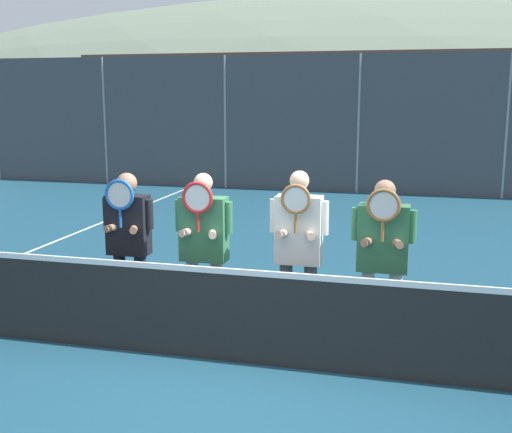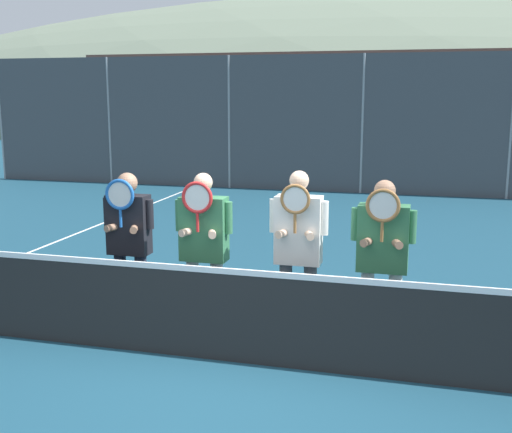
# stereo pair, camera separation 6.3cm
# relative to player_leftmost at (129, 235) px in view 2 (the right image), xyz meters

# --- Properties ---
(ground_plane) EXTENTS (120.00, 120.00, 0.00)m
(ground_plane) POSITION_rel_player_leftmost_xyz_m (1.41, -0.63, -1.02)
(ground_plane) COLOR navy
(hill_distant) EXTENTS (104.24, 57.91, 20.27)m
(hill_distant) POSITION_rel_player_leftmost_xyz_m (1.41, 50.46, -1.02)
(hill_distant) COLOR slate
(hill_distant) RESTS_ON ground_plane
(clubhouse_building) EXTENTS (16.74, 5.50, 3.78)m
(clubhouse_building) POSITION_rel_player_leftmost_xyz_m (0.01, 16.73, 0.89)
(clubhouse_building) COLOR #9EA3A8
(clubhouse_building) RESTS_ON ground_plane
(fence_back) EXTENTS (21.13, 0.06, 3.49)m
(fence_back) POSITION_rel_player_leftmost_xyz_m (1.41, 10.23, 0.72)
(fence_back) COLOR gray
(fence_back) RESTS_ON ground_plane
(tennis_net) EXTENTS (12.03, 0.09, 1.02)m
(tennis_net) POSITION_rel_player_leftmost_xyz_m (1.41, -0.63, -0.54)
(tennis_net) COLOR gray
(tennis_net) RESTS_ON ground_plane
(court_line_left_sideline) EXTENTS (0.05, 16.00, 0.01)m
(court_line_left_sideline) POSITION_rel_player_leftmost_xyz_m (-3.07, 2.37, -1.02)
(court_line_left_sideline) COLOR white
(court_line_left_sideline) RESTS_ON ground_plane
(player_leftmost) EXTENTS (0.58, 0.34, 1.70)m
(player_leftmost) POSITION_rel_player_leftmost_xyz_m (0.00, 0.00, 0.00)
(player_leftmost) COLOR #232838
(player_leftmost) RESTS_ON ground_plane
(player_center_left) EXTENTS (0.61, 0.34, 1.74)m
(player_center_left) POSITION_rel_player_leftmost_xyz_m (0.90, -0.11, 0.01)
(player_center_left) COLOR white
(player_center_left) RESTS_ON ground_plane
(player_center_right) EXTENTS (0.59, 0.34, 1.79)m
(player_center_right) POSITION_rel_player_leftmost_xyz_m (1.87, -0.06, 0.03)
(player_center_right) COLOR #56565B
(player_center_right) RESTS_ON ground_plane
(player_rightmost) EXTENTS (0.62, 0.34, 1.72)m
(player_rightmost) POSITION_rel_player_leftmost_xyz_m (2.69, -0.01, 0.01)
(player_rightmost) COLOR white
(player_rightmost) RESTS_ON ground_plane
(car_far_left) EXTENTS (4.13, 2.09, 1.66)m
(car_far_left) POSITION_rel_player_leftmost_xyz_m (-5.17, 12.41, -0.17)
(car_far_left) COLOR #B2B7BC
(car_far_left) RESTS_ON ground_plane
(car_left_of_center) EXTENTS (4.40, 1.92, 1.80)m
(car_left_of_center) POSITION_rel_player_leftmost_xyz_m (-0.13, 12.87, -0.11)
(car_left_of_center) COLOR silver
(car_left_of_center) RESTS_ON ground_plane
(car_center) EXTENTS (4.19, 2.05, 1.88)m
(car_center) POSITION_rel_player_leftmost_xyz_m (4.95, 12.65, -0.07)
(car_center) COLOR silver
(car_center) RESTS_ON ground_plane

